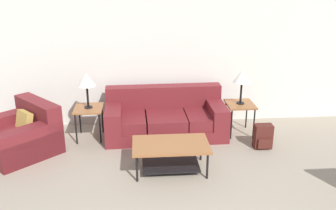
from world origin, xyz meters
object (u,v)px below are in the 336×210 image
(side_table_left, at_px, (89,111))
(table_lamp_right, at_px, (242,77))
(couch, at_px, (165,119))
(armchair, at_px, (21,135))
(side_table_right, at_px, (240,107))
(backpack, at_px, (263,137))
(table_lamp_left, at_px, (86,80))
(coffee_table, at_px, (171,151))

(side_table_left, bearing_deg, table_lamp_right, -0.00)
(couch, bearing_deg, side_table_left, -177.16)
(armchair, height_order, side_table_right, armchair)
(backpack, bearing_deg, side_table_right, 111.09)
(side_table_right, xyz_separation_m, backpack, (0.24, -0.63, -0.31))
(side_table_left, xyz_separation_m, table_lamp_left, (0.00, -0.00, 0.55))
(coffee_table, relative_size, side_table_left, 1.95)
(couch, xyz_separation_m, side_table_left, (-1.33, -0.07, 0.22))
(armchair, bearing_deg, table_lamp_right, 6.91)
(coffee_table, relative_size, side_table_right, 1.95)
(armchair, distance_m, backpack, 3.95)
(couch, distance_m, side_table_left, 1.35)
(couch, height_order, backpack, couch)
(couch, relative_size, armchair, 1.43)
(table_lamp_right, relative_size, backpack, 1.49)
(couch, distance_m, side_table_right, 1.35)
(coffee_table, distance_m, side_table_left, 1.83)
(couch, distance_m, armchair, 2.42)
(side_table_left, height_order, backpack, side_table_left)
(side_table_left, height_order, table_lamp_left, table_lamp_left)
(side_table_left, height_order, table_lamp_right, table_lamp_right)
(armchair, bearing_deg, coffee_table, -18.84)
(coffee_table, distance_m, table_lamp_left, 1.96)
(backpack, bearing_deg, coffee_table, -158.57)
(coffee_table, bearing_deg, side_table_left, 136.41)
(coffee_table, bearing_deg, armchair, 161.16)
(side_table_right, bearing_deg, coffee_table, -137.15)
(side_table_left, xyz_separation_m, backpack, (2.91, -0.63, -0.31))
(couch, distance_m, coffee_table, 1.32)
(side_table_right, distance_m, table_lamp_right, 0.55)
(table_lamp_left, xyz_separation_m, backpack, (2.91, -0.63, -0.86))
(coffee_table, bearing_deg, couch, 89.30)
(armchair, xyz_separation_m, side_table_right, (3.70, 0.45, 0.23))
(couch, height_order, table_lamp_right, table_lamp_right)
(side_table_left, relative_size, table_lamp_left, 0.93)
(couch, xyz_separation_m, armchair, (-2.37, -0.51, -0.01))
(couch, height_order, coffee_table, couch)
(armchair, relative_size, backpack, 3.62)
(table_lamp_left, bearing_deg, side_table_left, 108.43)
(table_lamp_left, bearing_deg, side_table_right, 0.00)
(table_lamp_left, bearing_deg, coffee_table, -43.59)
(coffee_table, relative_size, backpack, 2.71)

